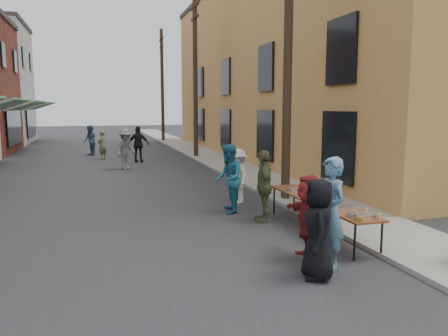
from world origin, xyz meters
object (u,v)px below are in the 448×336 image
utility_pole_near (288,49)px  serving_table (319,202)px  guest_front_a (318,229)px  catering_tray_sausage (362,215)px  guest_front_c (228,179)px  utility_pole_far (162,86)px  utility_pole_mid (195,76)px

utility_pole_near → serving_table: bearing=-101.5°
utility_pole_near → guest_front_a: size_ratio=5.36×
serving_table → catering_tray_sausage: (-0.00, -1.65, 0.08)m
utility_pole_near → serving_table: utility_pole_near is taller
guest_front_a → guest_front_c: bearing=-159.0°
serving_table → utility_pole_near: bearing=78.5°
utility_pole_near → utility_pole_far: same height
serving_table → guest_front_a: size_ratio=2.38×
catering_tray_sausage → guest_front_a: bearing=-150.7°
guest_front_a → utility_pole_mid: bearing=-166.4°
utility_pole_far → catering_tray_sausage: bearing=-91.3°
utility_pole_mid → utility_pole_near: bearing=-90.0°
utility_pole_mid → utility_pole_far: size_ratio=1.00×
catering_tray_sausage → guest_front_c: size_ratio=0.27×
serving_table → catering_tray_sausage: size_ratio=8.00×
utility_pole_far → guest_front_a: size_ratio=5.36×
serving_table → guest_front_a: bearing=-119.1°
utility_pole_near → utility_pole_mid: size_ratio=1.00×
utility_pole_near → catering_tray_sausage: 6.19m
utility_pole_near → utility_pole_far: size_ratio=1.00×
utility_pole_near → guest_front_a: (-2.00, -5.66, -3.66)m
guest_front_c → utility_pole_far: bearing=-171.8°
utility_pole_mid → serving_table: utility_pole_mid is taller
utility_pole_far → catering_tray_sausage: size_ratio=18.00×
guest_front_c → utility_pole_near: bearing=126.2°
utility_pole_near → catering_tray_sausage: utility_pole_near is taller
utility_pole_near → guest_front_a: utility_pole_near is taller
utility_pole_far → guest_front_a: bearing=-93.9°
utility_pole_near → utility_pole_mid: 12.00m
serving_table → guest_front_c: size_ratio=2.16×
utility_pole_mid → catering_tray_sausage: (-0.66, -16.91, -3.71)m
utility_pole_mid → guest_front_c: (-2.08, -12.89, -3.57)m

